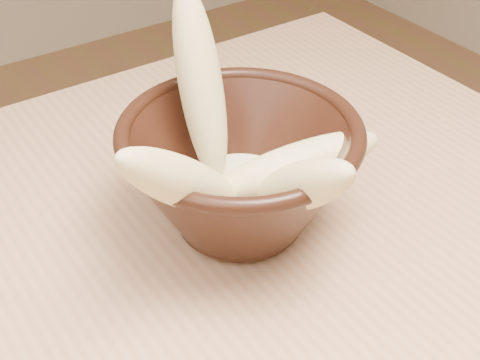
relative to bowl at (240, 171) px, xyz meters
name	(u,v)px	position (x,y,z in m)	size (l,w,h in m)	color
bowl	(240,171)	(0.00, 0.00, 0.00)	(0.20, 0.20, 0.11)	black
milk_puddle	(240,196)	(0.00, 0.00, -0.03)	(0.11, 0.11, 0.02)	#FDF6CC
banana_upright	(201,84)	(0.00, 0.06, 0.06)	(0.04, 0.04, 0.17)	#D4C67D
banana_left	(186,184)	(-0.07, -0.03, 0.04)	(0.04, 0.04, 0.17)	#D4C67D
banana_across	(295,166)	(0.03, -0.03, 0.01)	(0.04, 0.04, 0.15)	#D4C67D
banana_front	(299,187)	(0.01, -0.07, 0.03)	(0.04, 0.04, 0.15)	#D4C67D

